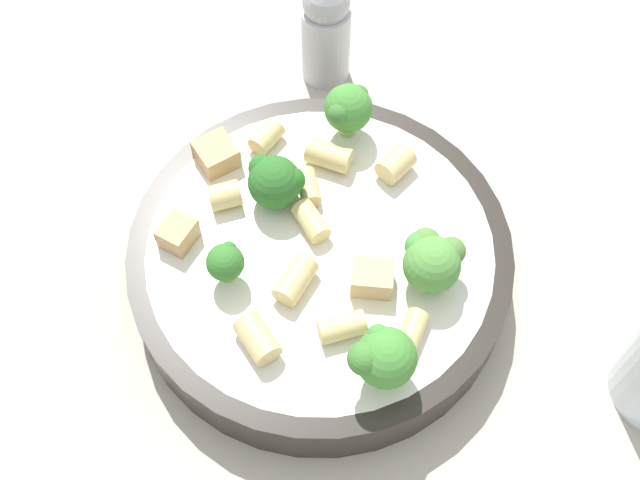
{
  "coord_description": "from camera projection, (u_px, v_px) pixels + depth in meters",
  "views": [
    {
      "loc": [
        -0.22,
        -0.12,
        0.48
      ],
      "look_at": [
        0.0,
        0.0,
        0.05
      ],
      "focal_mm": 45.0,
      "sensor_mm": 36.0,
      "label": 1
    }
  ],
  "objects": [
    {
      "name": "rigatoni_4",
      "position": [
        259.0,
        339.0,
        0.47
      ],
      "size": [
        0.03,
        0.03,
        0.02
      ],
      "primitive_type": "cylinder",
      "rotation": [
        1.57,
        0.0,
        2.66
      ],
      "color": "#E0C67F",
      "rests_on": "pasta_bowl"
    },
    {
      "name": "chicken_chunk_2",
      "position": [
        216.0,
        154.0,
        0.54
      ],
      "size": [
        0.03,
        0.03,
        0.02
      ],
      "primitive_type": "cube",
      "rotation": [
        0.0,
        0.0,
        1.07
      ],
      "color": "tan",
      "rests_on": "pasta_bowl"
    },
    {
      "name": "pepper_shaker",
      "position": [
        326.0,
        30.0,
        0.6
      ],
      "size": [
        0.04,
        0.04,
        0.09
      ],
      "color": "silver",
      "rests_on": "ground_plane"
    },
    {
      "name": "rigatoni_6",
      "position": [
        411.0,
        334.0,
        0.47
      ],
      "size": [
        0.03,
        0.02,
        0.01
      ],
      "primitive_type": "cylinder",
      "rotation": [
        1.57,
        0.0,
        1.66
      ],
      "color": "#E0C67F",
      "rests_on": "pasta_bowl"
    },
    {
      "name": "rigatoni_1",
      "position": [
        329.0,
        155.0,
        0.54
      ],
      "size": [
        0.02,
        0.03,
        0.02
      ],
      "primitive_type": "cylinder",
      "rotation": [
        1.57,
        0.0,
        0.13
      ],
      "color": "#E0C67F",
      "rests_on": "pasta_bowl"
    },
    {
      "name": "rigatoni_0",
      "position": [
        311.0,
        221.0,
        0.51
      ],
      "size": [
        0.03,
        0.03,
        0.01
      ],
      "primitive_type": "cylinder",
      "rotation": [
        1.57,
        0.0,
        2.6
      ],
      "color": "#E0C67F",
      "rests_on": "pasta_bowl"
    },
    {
      "name": "broccoli_floret_1",
      "position": [
        348.0,
        108.0,
        0.53
      ],
      "size": [
        0.03,
        0.03,
        0.04
      ],
      "color": "#93B766",
      "rests_on": "pasta_bowl"
    },
    {
      "name": "rigatoni_2",
      "position": [
        342.0,
        327.0,
        0.47
      ],
      "size": [
        0.03,
        0.03,
        0.01
      ],
      "primitive_type": "cylinder",
      "rotation": [
        1.57,
        0.0,
        0.79
      ],
      "color": "#E0C67F",
      "rests_on": "pasta_bowl"
    },
    {
      "name": "ground_plane",
      "position": [
        320.0,
        277.0,
        0.54
      ],
      "size": [
        2.0,
        2.0,
        0.0
      ],
      "primitive_type": "plane",
      "color": "#BCB29E"
    },
    {
      "name": "broccoli_floret_0",
      "position": [
        432.0,
        259.0,
        0.48
      ],
      "size": [
        0.04,
        0.04,
        0.04
      ],
      "color": "#9EC175",
      "rests_on": "pasta_bowl"
    },
    {
      "name": "broccoli_floret_4",
      "position": [
        383.0,
        357.0,
        0.44
      ],
      "size": [
        0.04,
        0.04,
        0.04
      ],
      "color": "#84AD60",
      "rests_on": "pasta_bowl"
    },
    {
      "name": "chicken_chunk_1",
      "position": [
        372.0,
        278.0,
        0.49
      ],
      "size": [
        0.03,
        0.03,
        0.02
      ],
      "primitive_type": "cube",
      "rotation": [
        0.0,
        0.0,
        1.98
      ],
      "color": "tan",
      "rests_on": "pasta_bowl"
    },
    {
      "name": "rigatoni_7",
      "position": [
        309.0,
        187.0,
        0.53
      ],
      "size": [
        0.03,
        0.03,
        0.01
      ],
      "primitive_type": "cylinder",
      "rotation": [
        1.57,
        0.0,
        2.28
      ],
      "color": "#E0C67F",
      "rests_on": "pasta_bowl"
    },
    {
      "name": "rigatoni_3",
      "position": [
        229.0,
        190.0,
        0.52
      ],
      "size": [
        0.03,
        0.03,
        0.02
      ],
      "primitive_type": "cylinder",
      "rotation": [
        1.57,
        0.0,
        0.81
      ],
      "color": "#E0C67F",
      "rests_on": "pasta_bowl"
    },
    {
      "name": "pasta_bowl",
      "position": [
        320.0,
        261.0,
        0.52
      ],
      "size": [
        0.25,
        0.25,
        0.04
      ],
      "color": "#28231E",
      "rests_on": "ground_plane"
    },
    {
      "name": "broccoli_floret_3",
      "position": [
        275.0,
        181.0,
        0.51
      ],
      "size": [
        0.03,
        0.04,
        0.04
      ],
      "color": "#84AD60",
      "rests_on": "pasta_bowl"
    },
    {
      "name": "rigatoni_5",
      "position": [
        302.0,
        283.0,
        0.49
      ],
      "size": [
        0.03,
        0.02,
        0.02
      ],
      "primitive_type": "cylinder",
      "rotation": [
        1.57,
        0.0,
        1.56
      ],
      "color": "#E0C67F",
      "rests_on": "pasta_bowl"
    },
    {
      "name": "rigatoni_9",
      "position": [
        266.0,
        137.0,
        0.54
      ],
      "size": [
        0.02,
        0.02,
        0.01
      ],
      "primitive_type": "cylinder",
      "rotation": [
        1.57,
        0.0,
        1.47
      ],
      "color": "#E0C67F",
      "rests_on": "pasta_bowl"
    },
    {
      "name": "chicken_chunk_0",
      "position": [
        178.0,
        233.0,
        0.51
      ],
      "size": [
        0.02,
        0.02,
        0.02
      ],
      "primitive_type": "cube",
      "rotation": [
        0.0,
        0.0,
        3.13
      ],
      "color": "tan",
      "rests_on": "pasta_bowl"
    },
    {
      "name": "broccoli_floret_2",
      "position": [
        226.0,
        262.0,
        0.48
      ],
      "size": [
        0.02,
        0.02,
        0.03
      ],
      "color": "#93B766",
      "rests_on": "pasta_bowl"
    },
    {
      "name": "rigatoni_8",
      "position": [
        396.0,
        164.0,
        0.53
      ],
      "size": [
        0.03,
        0.02,
        0.02
      ],
      "primitive_type": "cylinder",
      "rotation": [
        1.57,
        0.0,
        1.33
      ],
      "color": "#E0C67F",
      "rests_on": "pasta_bowl"
    }
  ]
}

